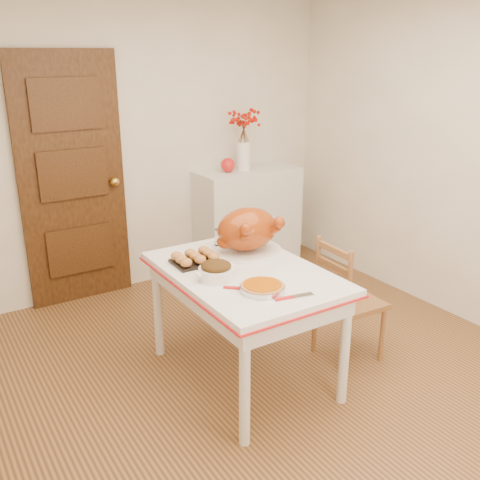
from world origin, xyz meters
TOP-DOWN VIEW (x-y plane):
  - floor at (0.00, 0.00)m, footprint 3.50×4.00m
  - wall_back at (0.00, 2.00)m, footprint 3.50×0.00m
  - wall_right at (1.75, 0.00)m, footprint 0.00×4.00m
  - door_back at (-0.70, 1.97)m, footprint 0.85×0.06m
  - sideboard at (0.88, 1.78)m, footprint 0.99×0.44m
  - kitchen_table at (-0.18, 0.18)m, footprint 0.87×1.27m
  - chair_oak at (0.57, 0.01)m, footprint 0.40×0.40m
  - berry_vase at (0.84, 1.78)m, footprint 0.28×0.28m
  - apple at (0.67, 1.78)m, footprint 0.13×0.13m
  - turkey_platter at (-0.01, 0.42)m, footprint 0.55×0.47m
  - pumpkin_pie at (-0.26, -0.13)m, footprint 0.33×0.33m
  - stuffing_dish at (-0.39, 0.16)m, footprint 0.27×0.22m
  - rolls_tray at (-0.38, 0.45)m, footprint 0.28×0.23m
  - pie_server at (-0.17, -0.30)m, footprint 0.24×0.11m
  - carving_knife at (-0.33, -0.07)m, footprint 0.24×0.23m
  - drinking_glass at (-0.09, 0.65)m, footprint 0.08×0.08m
  - shaker_pair at (0.15, 0.71)m, footprint 0.09×0.06m

SIDE VIEW (x-z plane):
  - floor at x=0.00m, z-range 0.00..0.00m
  - kitchen_table at x=-0.18m, z-range 0.00..0.76m
  - chair_oak at x=0.57m, z-range 0.00..0.87m
  - sideboard at x=0.88m, z-range 0.00..0.99m
  - pie_server at x=-0.17m, z-range 0.76..0.77m
  - carving_knife at x=-0.33m, z-range 0.76..0.77m
  - pumpkin_pie at x=-0.26m, z-range 0.76..0.81m
  - rolls_tray at x=-0.38m, z-range 0.76..0.83m
  - shaker_pair at x=0.15m, z-range 0.76..0.84m
  - stuffing_dish at x=-0.39m, z-range 0.76..0.86m
  - drinking_glass at x=-0.09m, z-range 0.76..0.87m
  - turkey_platter at x=-0.01m, z-range 0.76..1.06m
  - door_back at x=-0.70m, z-range 0.00..2.06m
  - apple at x=0.67m, z-range 0.99..1.12m
  - wall_back at x=0.00m, z-range 0.00..2.50m
  - wall_right at x=1.75m, z-range 0.00..2.50m
  - berry_vase at x=0.84m, z-range 0.99..1.53m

